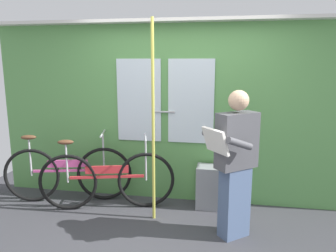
% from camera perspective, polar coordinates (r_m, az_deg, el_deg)
% --- Properties ---
extents(ground_plane, '(6.11, 3.97, 0.04)m').
position_cam_1_polar(ground_plane, '(3.69, -0.82, -19.96)').
color(ground_plane, '#38383D').
extents(train_door_wall, '(5.11, 0.28, 2.41)m').
position_cam_1_polar(train_door_wall, '(4.36, 2.02, 2.85)').
color(train_door_wall, '#56934C').
rests_on(train_door_wall, ground_plane).
extents(bicycle_near_door, '(1.69, 0.59, 0.95)m').
position_cam_1_polar(bicycle_near_door, '(4.33, -10.63, -9.17)').
color(bicycle_near_door, black).
rests_on(bicycle_near_door, ground_plane).
extents(bicycle_leaning_behind, '(1.68, 0.56, 0.95)m').
position_cam_1_polar(bicycle_leaning_behind, '(4.69, -17.09, -7.85)').
color(bicycle_leaning_behind, black).
rests_on(bicycle_leaning_behind, ground_plane).
extents(passenger_reading_newspaper, '(0.61, 0.58, 1.60)m').
position_cam_1_polar(passenger_reading_newspaper, '(3.53, 11.65, -6.18)').
color(passenger_reading_newspaper, slate).
rests_on(passenger_reading_newspaper, ground_plane).
extents(trash_bin_by_wall, '(0.40, 0.28, 0.56)m').
position_cam_1_polar(trash_bin_by_wall, '(4.37, 7.69, -10.49)').
color(trash_bin_by_wall, gray).
rests_on(trash_bin_by_wall, ground_plane).
extents(handrail_pole, '(0.04, 0.04, 2.37)m').
position_cam_1_polar(handrail_pole, '(3.78, -2.60, 0.47)').
color(handrail_pole, '#C6C14C').
rests_on(handrail_pole, ground_plane).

